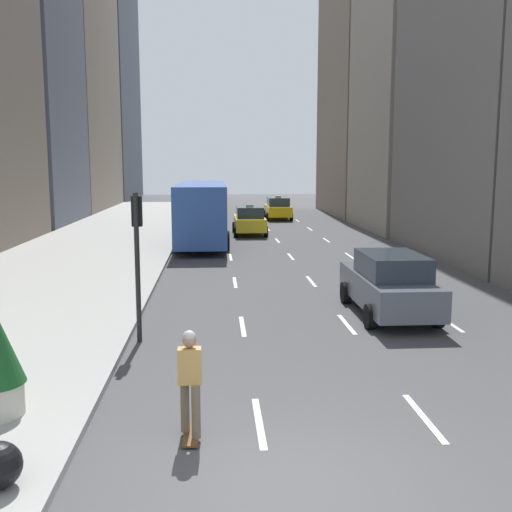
% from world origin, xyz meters
% --- Properties ---
extents(ground_plane, '(160.00, 160.00, 0.00)m').
position_xyz_m(ground_plane, '(0.00, 0.00, 0.00)').
color(ground_plane, '#474749').
extents(sidewalk_left, '(8.00, 66.00, 0.15)m').
position_xyz_m(sidewalk_left, '(-7.00, 27.00, 0.07)').
color(sidewalk_left, '#9E9E99').
rests_on(sidewalk_left, ground).
extents(lane_markings, '(5.72, 56.00, 0.01)m').
position_xyz_m(lane_markings, '(2.60, 23.00, 0.01)').
color(lane_markings, white).
rests_on(lane_markings, ground).
extents(building_row_left, '(6.00, 77.34, 35.42)m').
position_xyz_m(building_row_left, '(-14.00, 42.22, 13.86)').
color(building_row_left, gray).
rests_on(building_row_left, ground).
extents(taxi_lead, '(2.02, 4.40, 1.87)m').
position_xyz_m(taxi_lead, '(1.20, 29.04, 0.88)').
color(taxi_lead, yellow).
rests_on(taxi_lead, ground).
extents(taxi_second, '(2.02, 4.40, 1.87)m').
position_xyz_m(taxi_second, '(4.00, 39.18, 0.88)').
color(taxi_second, yellow).
rests_on(taxi_second, ground).
extents(sedan_black_near, '(2.02, 4.76, 1.80)m').
position_xyz_m(sedan_black_near, '(4.00, 8.93, 0.91)').
color(sedan_black_near, '#565B66').
rests_on(sedan_black_near, ground).
extents(city_bus, '(2.80, 11.61, 3.25)m').
position_xyz_m(city_bus, '(-1.61, 25.36, 1.79)').
color(city_bus, '#2D519E').
rests_on(city_bus, ground).
extents(skateboarder, '(0.36, 0.80, 1.75)m').
position_xyz_m(skateboarder, '(-1.31, 1.50, 0.96)').
color(skateboarder, brown).
rests_on(skateboarder, ground).
extents(traffic_light_pole, '(0.24, 0.42, 3.60)m').
position_xyz_m(traffic_light_pole, '(-2.75, 6.88, 2.41)').
color(traffic_light_pole, black).
rests_on(traffic_light_pole, ground).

